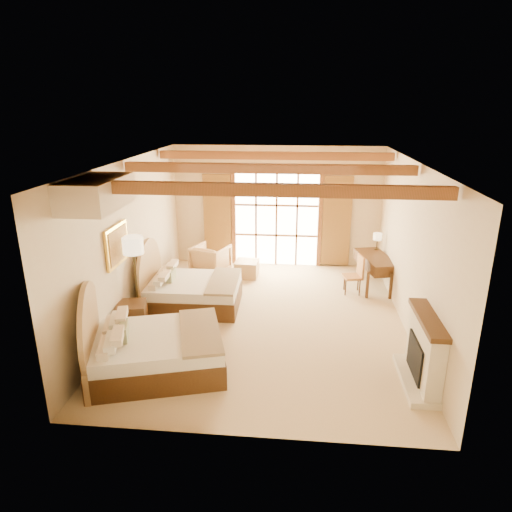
# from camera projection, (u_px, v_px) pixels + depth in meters

# --- Properties ---
(floor) EXTENTS (7.00, 7.00, 0.00)m
(floor) POSITION_uv_depth(u_px,v_px,m) (266.00, 319.00, 9.38)
(floor) COLOR #D2BD8D
(floor) RESTS_ON ground
(wall_back) EXTENTS (5.50, 0.00, 5.50)m
(wall_back) POSITION_uv_depth(u_px,v_px,m) (277.00, 207.00, 12.18)
(wall_back) COLOR beige
(wall_back) RESTS_ON ground
(wall_left) EXTENTS (0.00, 7.00, 7.00)m
(wall_left) POSITION_uv_depth(u_px,v_px,m) (130.00, 241.00, 9.13)
(wall_left) COLOR beige
(wall_left) RESTS_ON ground
(wall_right) EXTENTS (0.00, 7.00, 7.00)m
(wall_right) POSITION_uv_depth(u_px,v_px,m) (412.00, 249.00, 8.62)
(wall_right) COLOR beige
(wall_right) RESTS_ON ground
(ceiling) EXTENTS (7.00, 7.00, 0.00)m
(ceiling) POSITION_uv_depth(u_px,v_px,m) (268.00, 162.00, 8.37)
(ceiling) COLOR #AE6531
(ceiling) RESTS_ON ground
(ceiling_beams) EXTENTS (5.39, 4.60, 0.18)m
(ceiling_beams) POSITION_uv_depth(u_px,v_px,m) (268.00, 168.00, 8.40)
(ceiling_beams) COLOR brown
(ceiling_beams) RESTS_ON ceiling
(french_doors) EXTENTS (3.95, 0.08, 2.60)m
(french_doors) POSITION_uv_depth(u_px,v_px,m) (276.00, 220.00, 12.23)
(french_doors) COLOR white
(french_doors) RESTS_ON ground
(fireplace) EXTENTS (0.46, 1.40, 1.16)m
(fireplace) POSITION_uv_depth(u_px,v_px,m) (423.00, 354.00, 7.09)
(fireplace) COLOR beige
(fireplace) RESTS_ON ground
(painting) EXTENTS (0.06, 0.95, 0.75)m
(painting) POSITION_uv_depth(u_px,v_px,m) (117.00, 245.00, 8.37)
(painting) COLOR yellow
(painting) RESTS_ON wall_left
(canopy_valance) EXTENTS (0.70, 1.40, 0.45)m
(canopy_valance) POSITION_uv_depth(u_px,v_px,m) (97.00, 193.00, 6.78)
(canopy_valance) COLOR beige
(canopy_valance) RESTS_ON ceiling
(bed_near) EXTENTS (2.54, 2.13, 1.40)m
(bed_near) POSITION_uv_depth(u_px,v_px,m) (147.00, 347.00, 7.49)
(bed_near) COLOR #483015
(bed_near) RESTS_ON floor
(bed_far) EXTENTS (2.03, 1.57, 1.32)m
(bed_far) POSITION_uv_depth(u_px,v_px,m) (186.00, 289.00, 9.88)
(bed_far) COLOR #483015
(bed_far) RESTS_ON floor
(nightstand) EXTENTS (0.65, 0.65, 0.64)m
(nightstand) POSITION_uv_depth(u_px,v_px,m) (132.00, 319.00, 8.68)
(nightstand) COLOR #483015
(nightstand) RESTS_ON floor
(floor_lamp) EXTENTS (0.39, 0.39, 1.84)m
(floor_lamp) POSITION_uv_depth(u_px,v_px,m) (133.00, 251.00, 8.63)
(floor_lamp) COLOR #372D18
(floor_lamp) RESTS_ON floor
(armchair) EXTENTS (1.07, 1.08, 0.78)m
(armchair) POSITION_uv_depth(u_px,v_px,m) (211.00, 260.00, 11.75)
(armchair) COLOR tan
(armchair) RESTS_ON floor
(ottoman) EXTENTS (0.60, 0.60, 0.41)m
(ottoman) POSITION_uv_depth(u_px,v_px,m) (247.00, 269.00, 11.66)
(ottoman) COLOR #9D744B
(ottoman) RESTS_ON floor
(desk) EXTENTS (0.93, 1.55, 0.78)m
(desk) POSITION_uv_depth(u_px,v_px,m) (375.00, 271.00, 10.90)
(desk) COLOR #483015
(desk) RESTS_ON floor
(desk_chair) EXTENTS (0.48, 0.47, 0.91)m
(desk_chair) POSITION_uv_depth(u_px,v_px,m) (353.00, 281.00, 10.61)
(desk_chair) COLOR #AA6834
(desk_chair) RESTS_ON floor
(desk_lamp) EXTENTS (0.21, 0.21, 0.41)m
(desk_lamp) POSITION_uv_depth(u_px,v_px,m) (378.00, 237.00, 11.22)
(desk_lamp) COLOR #372D18
(desk_lamp) RESTS_ON desk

